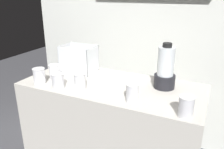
% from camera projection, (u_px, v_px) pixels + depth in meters
% --- Properties ---
extents(counter, '(1.40, 0.64, 0.90)m').
position_uv_depth(counter, '(112.00, 133.00, 1.93)').
color(counter, beige).
rests_on(counter, ground_plane).
extents(back_wall_unit, '(2.60, 0.24, 2.50)m').
position_uv_depth(back_wall_unit, '(145.00, 24.00, 2.30)').
color(back_wall_unit, silver).
rests_on(back_wall_unit, ground_plane).
extents(carrot_display_bin, '(0.30, 0.20, 0.23)m').
position_uv_depth(carrot_display_bin, '(79.00, 63.00, 2.04)').
color(carrot_display_bin, white).
rests_on(carrot_display_bin, counter).
extents(blender_pitcher, '(0.16, 0.16, 0.34)m').
position_uv_depth(blender_pitcher, '(165.00, 70.00, 1.67)').
color(blender_pitcher, black).
rests_on(blender_pitcher, counter).
extents(juice_cup_carrot_far_left, '(0.09, 0.09, 0.12)m').
position_uv_depth(juice_cup_carrot_far_left, '(39.00, 77.00, 1.77)').
color(juice_cup_carrot_far_left, white).
rests_on(juice_cup_carrot_far_left, counter).
extents(juice_cup_beet_left, '(0.09, 0.09, 0.12)m').
position_uv_depth(juice_cup_beet_left, '(55.00, 73.00, 1.86)').
color(juice_cup_beet_left, white).
rests_on(juice_cup_beet_left, counter).
extents(juice_cup_pomegranate_middle, '(0.09, 0.09, 0.11)m').
position_uv_depth(juice_cup_pomegranate_middle, '(58.00, 82.00, 1.69)').
color(juice_cup_pomegranate_middle, white).
rests_on(juice_cup_pomegranate_middle, counter).
extents(juice_cup_beet_right, '(0.09, 0.09, 0.12)m').
position_uv_depth(juice_cup_beet_right, '(80.00, 82.00, 1.67)').
color(juice_cup_beet_right, white).
rests_on(juice_cup_beet_right, counter).
extents(juice_cup_beet_far_right, '(0.08, 0.08, 0.12)m').
position_uv_depth(juice_cup_beet_far_right, '(132.00, 94.00, 1.47)').
color(juice_cup_beet_far_right, white).
rests_on(juice_cup_beet_far_right, counter).
extents(juice_cup_orange_rightmost, '(0.09, 0.09, 0.13)m').
position_uv_depth(juice_cup_orange_rightmost, '(186.00, 108.00, 1.30)').
color(juice_cup_orange_rightmost, white).
rests_on(juice_cup_orange_rightmost, counter).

